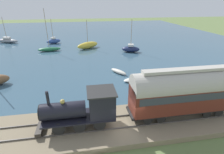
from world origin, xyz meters
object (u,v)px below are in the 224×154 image
object	(u,v)px
sailboat_blue	(54,41)
rowboat_far_out	(119,72)
sailboat_green	(49,49)
steam_locomotive	(84,108)
sailboat_navy	(131,49)
sailboat_yellow	(88,45)
rowboat_near_shore	(132,80)
passenger_coach	(183,91)
sailboat_gray	(7,40)

from	to	relation	value
sailboat_blue	rowboat_far_out	bearing A→B (deg)	-175.94
sailboat_blue	sailboat_green	bearing A→B (deg)	156.11
sailboat_blue	steam_locomotive	bearing A→B (deg)	166.94
sailboat_navy	sailboat_yellow	world-z (taller)	sailboat_navy
sailboat_blue	sailboat_green	world-z (taller)	sailboat_green
rowboat_near_shore	sailboat_green	bearing A→B (deg)	24.29
sailboat_blue	rowboat_near_shore	world-z (taller)	sailboat_blue
sailboat_green	rowboat_near_shore	size ratio (longest dim) A/B	3.50
sailboat_green	rowboat_near_shore	xyz separation A→B (m)	(-17.64, -13.12, -0.28)
passenger_coach	sailboat_yellow	bearing A→B (deg)	13.97
sailboat_navy	sailboat_gray	xyz separation A→B (m)	(13.84, 28.70, -0.10)
sailboat_green	sailboat_yellow	bearing A→B (deg)	-88.99
sailboat_navy	rowboat_far_out	bearing A→B (deg)	174.00
sailboat_navy	sailboat_gray	bearing A→B (deg)	81.92
sailboat_green	rowboat_far_out	distance (m)	18.93
sailboat_gray	rowboat_far_out	xyz separation A→B (m)	(-24.99, -23.81, -0.29)
passenger_coach	rowboat_far_out	bearing A→B (deg)	14.51
sailboat_navy	sailboat_green	world-z (taller)	sailboat_green
passenger_coach	sailboat_gray	bearing A→B (deg)	36.16
sailboat_gray	sailboat_navy	bearing A→B (deg)	-94.21
steam_locomotive	rowboat_far_out	bearing A→B (deg)	-23.86
passenger_coach	sailboat_yellow	size ratio (longest dim) A/B	1.50
steam_locomotive	passenger_coach	size ratio (longest dim) A/B	0.67
steam_locomotive	passenger_coach	world-z (taller)	passenger_coach
passenger_coach	rowboat_near_shore	world-z (taller)	passenger_coach
sailboat_blue	sailboat_yellow	size ratio (longest dim) A/B	0.96
rowboat_near_shore	passenger_coach	bearing A→B (deg)	179.84
sailboat_yellow	sailboat_gray	size ratio (longest dim) A/B	0.98
sailboat_navy	rowboat_far_out	size ratio (longest dim) A/B	2.28
sailboat_gray	rowboat_near_shore	size ratio (longest dim) A/B	2.58
passenger_coach	sailboat_blue	world-z (taller)	sailboat_blue
passenger_coach	sailboat_green	size ratio (longest dim) A/B	1.08
sailboat_green	sailboat_yellow	xyz separation A→B (m)	(1.05, -8.18, 0.25)
passenger_coach	sailboat_green	bearing A→B (deg)	29.62
sailboat_blue	sailboat_navy	distance (m)	20.18
sailboat_yellow	sailboat_blue	bearing A→B (deg)	18.82
steam_locomotive	sailboat_blue	xyz separation A→B (m)	(33.85, 6.86, -1.62)
sailboat_navy	rowboat_far_out	xyz separation A→B (m)	(-11.15, 4.89, -0.38)
steam_locomotive	sailboat_green	world-z (taller)	sailboat_green
passenger_coach	sailboat_gray	world-z (taller)	sailboat_gray
sailboat_gray	passenger_coach	bearing A→B (deg)	-122.29
sailboat_blue	rowboat_near_shore	size ratio (longest dim) A/B	2.42
steam_locomotive	sailboat_gray	size ratio (longest dim) A/B	0.98
sailboat_blue	rowboat_far_out	xyz separation A→B (m)	(-22.12, -12.05, -0.35)
rowboat_near_shore	sailboat_blue	bearing A→B (deg)	15.40
passenger_coach	sailboat_blue	size ratio (longest dim) A/B	1.56
sailboat_navy	sailboat_yellow	distance (m)	9.80
steam_locomotive	rowboat_far_out	xyz separation A→B (m)	(11.73, -5.19, -1.98)
sailboat_blue	sailboat_gray	size ratio (longest dim) A/B	0.94
steam_locomotive	sailboat_navy	distance (m)	25.05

